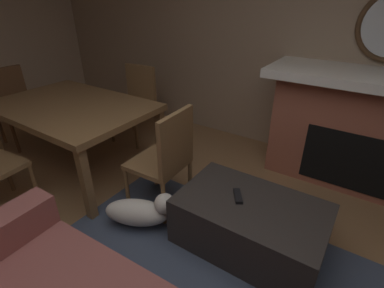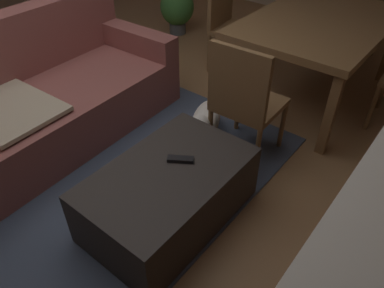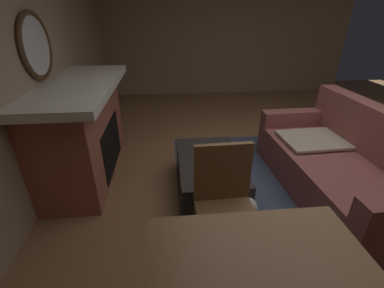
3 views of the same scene
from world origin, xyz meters
TOP-DOWN VIEW (x-y plane):
  - wall_back_fireplace_side at (0.00, -2.64)m, footprint 8.38×0.12m
  - fireplace at (-0.64, -2.26)m, footprint 1.87×0.76m
  - ottoman_coffee_table at (-0.11, -0.88)m, footprint 1.05×0.65m
  - tv_remote at (-0.00, -0.88)m, footprint 0.13×0.16m
  - dining_table at (1.87, -0.89)m, footprint 1.61×1.07m
  - dining_chair_west at (0.67, -0.90)m, footprint 0.46×0.46m
  - dining_chair_east at (3.07, -0.90)m, footprint 0.48×0.48m
  - dining_chair_south at (1.87, -1.82)m, footprint 0.47×0.47m
  - small_dog at (0.68, -0.56)m, footprint 0.57×0.42m

SIDE VIEW (x-z plane):
  - small_dog at x=0.68m, z-range 0.02..0.33m
  - ottoman_coffee_table at x=-0.11m, z-range 0.00..0.40m
  - tv_remote at x=0.00m, z-range 0.40..0.43m
  - dining_chair_west at x=0.67m, z-range 0.06..0.99m
  - dining_chair_east at x=3.07m, z-range 0.06..0.99m
  - dining_chair_south at x=1.87m, z-range 0.06..0.99m
  - fireplace at x=-0.64m, z-range 0.01..1.12m
  - dining_table at x=1.87m, z-range 0.30..1.04m
  - wall_back_fireplace_side at x=0.00m, z-range 0.00..2.55m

